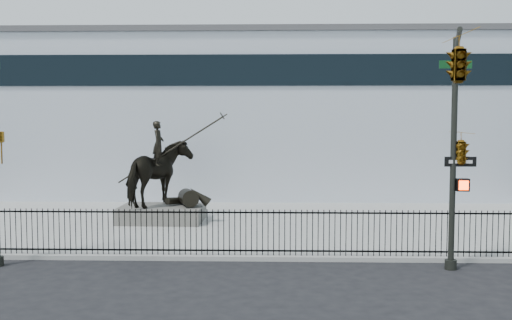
{
  "coord_description": "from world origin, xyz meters",
  "views": [
    {
      "loc": [
        1.58,
        -17.9,
        4.69
      ],
      "look_at": [
        0.89,
        6.0,
        2.9
      ],
      "focal_mm": 42.0,
      "sensor_mm": 36.0,
      "label": 1
    }
  ],
  "objects": [
    {
      "name": "statue_plinth",
      "position": [
        -3.19,
        7.33,
        0.48
      ],
      "size": [
        3.59,
        2.52,
        0.66
      ],
      "primitive_type": "cube",
      "rotation": [
        0.0,
        0.0,
        -0.03
      ],
      "color": "#53514C",
      "rests_on": "plaza"
    },
    {
      "name": "plaza",
      "position": [
        0.0,
        7.0,
        0.07
      ],
      "size": [
        30.0,
        12.0,
        0.15
      ],
      "primitive_type": "cube",
      "color": "gray",
      "rests_on": "ground"
    },
    {
      "name": "ground",
      "position": [
        0.0,
        0.0,
        0.0
      ],
      "size": [
        120.0,
        120.0,
        0.0
      ],
      "primitive_type": "plane",
      "color": "black",
      "rests_on": "ground"
    },
    {
      "name": "building",
      "position": [
        0.0,
        20.0,
        4.5
      ],
      "size": [
        44.0,
        14.0,
        9.0
      ],
      "primitive_type": "cube",
      "color": "silver",
      "rests_on": "ground"
    },
    {
      "name": "picket_fence",
      "position": [
        0.0,
        1.25,
        0.9
      ],
      "size": [
        22.1,
        0.1,
        1.5
      ],
      "color": "black",
      "rests_on": "plaza"
    },
    {
      "name": "traffic_signal_right",
      "position": [
        6.47,
        -2.0,
        4.85
      ],
      "size": [
        2.17,
        6.86,
        7.0
      ],
      "color": "black",
      "rests_on": "ground"
    },
    {
      "name": "equestrian_statue",
      "position": [
        -3.13,
        7.33,
        2.19
      ],
      "size": [
        4.52,
        2.85,
        3.83
      ],
      "rotation": [
        0.0,
        0.0,
        -0.03
      ],
      "color": "black",
      "rests_on": "statue_plinth"
    }
  ]
}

